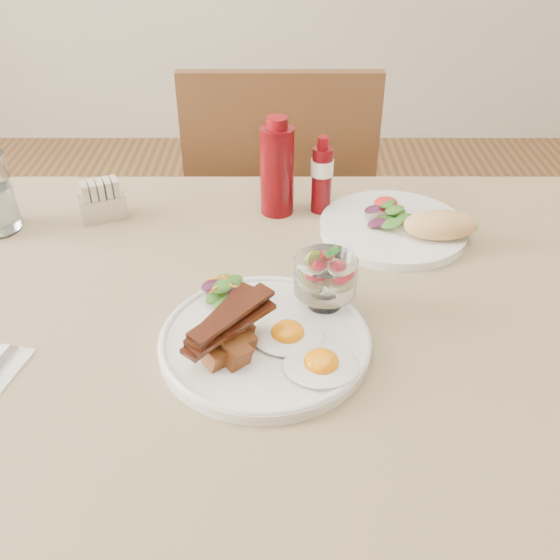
{
  "coord_description": "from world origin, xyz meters",
  "views": [
    {
      "loc": [
        0.0,
        -0.71,
        1.3
      ],
      "look_at": [
        0.0,
        -0.02,
        0.82
      ],
      "focal_mm": 40.0,
      "sensor_mm": 36.0,
      "label": 1
    }
  ],
  "objects": [
    {
      "name": "table",
      "position": [
        0.0,
        0.0,
        0.66
      ],
      "size": [
        1.33,
        0.88,
        0.75
      ],
      "color": "brown",
      "rests_on": "ground"
    },
    {
      "name": "hot_sauce_bottle",
      "position": [
        0.07,
        0.3,
        0.82
      ],
      "size": [
        0.04,
        0.04,
        0.14
      ],
      "rotation": [
        0.0,
        0.0,
        -0.03
      ],
      "color": "#530409",
      "rests_on": "table"
    },
    {
      "name": "ketchup_bottle",
      "position": [
        -0.01,
        0.3,
        0.83
      ],
      "size": [
        0.06,
        0.06,
        0.18
      ],
      "rotation": [
        0.0,
        0.0,
        0.05
      ],
      "color": "#530409",
      "rests_on": "table"
    },
    {
      "name": "side_salad",
      "position": [
        -0.08,
        0.0,
        0.79
      ],
      "size": [
        0.07,
        0.06,
        0.04
      ],
      "rotation": [
        0.0,
        0.0,
        -0.14
      ],
      "color": "#204F15",
      "rests_on": "main_plate"
    },
    {
      "name": "second_plate",
      "position": [
        0.21,
        0.21,
        0.77
      ],
      "size": [
        0.26,
        0.25,
        0.06
      ],
      "rotation": [
        0.0,
        0.0,
        -0.11
      ],
      "color": "white",
      "rests_on": "table"
    },
    {
      "name": "bacon_potato_pile",
      "position": [
        -0.06,
        -0.11,
        0.8
      ],
      "size": [
        0.12,
        0.13,
        0.06
      ],
      "rotation": [
        0.0,
        0.0,
        0.43
      ],
      "color": "brown",
      "rests_on": "main_plate"
    },
    {
      "name": "chair_far",
      "position": [
        0.0,
        0.66,
        0.52
      ],
      "size": [
        0.42,
        0.42,
        0.93
      ],
      "color": "brown",
      "rests_on": "ground"
    },
    {
      "name": "fruit_cup",
      "position": [
        0.06,
        -0.01,
        0.82
      ],
      "size": [
        0.09,
        0.09,
        0.09
      ],
      "rotation": [
        0.0,
        0.0,
        0.29
      ],
      "color": "white",
      "rests_on": "main_plate"
    },
    {
      "name": "main_plate",
      "position": [
        -0.02,
        -0.08,
        0.76
      ],
      "size": [
        0.28,
        0.28,
        0.02
      ],
      "primitive_type": "cylinder",
      "color": "white",
      "rests_on": "table"
    },
    {
      "name": "sugar_caddy",
      "position": [
        -0.31,
        0.27,
        0.78
      ],
      "size": [
        0.09,
        0.07,
        0.07
      ],
      "rotation": [
        0.0,
        0.0,
        0.4
      ],
      "color": "silver",
      "rests_on": "table"
    },
    {
      "name": "fried_eggs",
      "position": [
        0.03,
        -0.11,
        0.78
      ],
      "size": [
        0.16,
        0.17,
        0.03
      ],
      "rotation": [
        0.0,
        0.0,
        -0.31
      ],
      "color": "white",
      "rests_on": "main_plate"
    }
  ]
}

